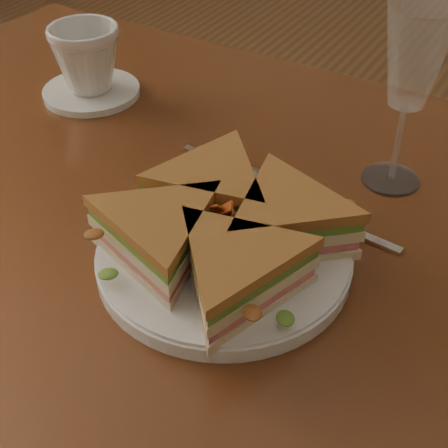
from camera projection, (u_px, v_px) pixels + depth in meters
name	position (u px, v px, depth m)	size (l,w,h in m)	color
table	(208.00, 274.00, 0.76)	(1.20, 0.80, 0.75)	#3E1D0E
plate	(224.00, 256.00, 0.63)	(0.26, 0.26, 0.02)	silver
sandwich_wedges	(224.00, 228.00, 0.61)	(0.31, 0.31, 0.06)	beige
crisps_mound	(224.00, 231.00, 0.61)	(0.09, 0.09, 0.05)	#B94717
spoon	(289.00, 203.00, 0.71)	(0.18, 0.04, 0.01)	silver
knife	(252.00, 173.00, 0.75)	(0.22, 0.02, 0.00)	silver
wine_glass	(414.00, 62.00, 0.65)	(0.08, 0.08, 0.21)	white
saucer	(92.00, 92.00, 0.91)	(0.14, 0.14, 0.01)	silver
coffee_cup	(87.00, 58.00, 0.88)	(0.10, 0.10, 0.09)	silver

